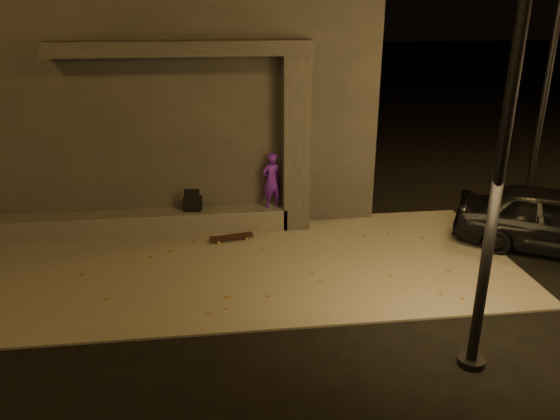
{
  "coord_description": "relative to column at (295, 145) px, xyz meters",
  "views": [
    {
      "loc": [
        0.0,
        -7.11,
        4.61
      ],
      "look_at": [
        1.16,
        2.0,
        1.09
      ],
      "focal_mm": 35.0,
      "sensor_mm": 36.0,
      "label": 1
    }
  ],
  "objects": [
    {
      "name": "ledge",
      "position": [
        -3.2,
        0.0,
        -1.58
      ],
      "size": [
        6.0,
        0.55,
        0.45
      ],
      "primitive_type": "cube",
      "color": "#4E4C47",
      "rests_on": "sidewalk"
    },
    {
      "name": "skateboarder",
      "position": [
        -0.5,
        0.0,
        -0.76
      ],
      "size": [
        0.5,
        0.41,
        1.19
      ],
      "primitive_type": "imported",
      "rotation": [
        0.0,
        0.0,
        3.49
      ],
      "color": "#521AAA",
      "rests_on": "ledge"
    },
    {
      "name": "street_lamp_2",
      "position": [
        5.82,
        0.73,
        2.02
      ],
      "size": [
        0.36,
        0.36,
        6.78
      ],
      "color": "black",
      "rests_on": "ground"
    },
    {
      "name": "ground",
      "position": [
        -1.7,
        -3.75,
        -1.84
      ],
      "size": [
        120.0,
        120.0,
        0.0
      ],
      "primitive_type": "plane",
      "color": "black",
      "rests_on": "ground"
    },
    {
      "name": "street_lamp_0",
      "position": [
        1.64,
        -5.08,
        2.18
      ],
      "size": [
        0.36,
        0.36,
        7.07
      ],
      "color": "black",
      "rests_on": "ground"
    },
    {
      "name": "sidewalk",
      "position": [
        -1.7,
        -1.75,
        -1.82
      ],
      "size": [
        11.0,
        4.4,
        0.04
      ],
      "primitive_type": "cube",
      "color": "slate",
      "rests_on": "ground"
    },
    {
      "name": "backpack",
      "position": [
        -2.17,
        -0.0,
        -1.18
      ],
      "size": [
        0.4,
        0.3,
        0.5
      ],
      "rotation": [
        0.0,
        0.0,
        -0.2
      ],
      "color": "black",
      "rests_on": "ledge"
    },
    {
      "name": "car_a",
      "position": [
        4.86,
        -1.82,
        -1.2
      ],
      "size": [
        3.99,
        3.17,
        1.27
      ],
      "primitive_type": "imported",
      "rotation": [
        0.0,
        0.0,
        1.05
      ],
      "color": "black",
      "rests_on": "ground"
    },
    {
      "name": "column",
      "position": [
        0.0,
        0.0,
        0.0
      ],
      "size": [
        0.55,
        0.55,
        3.6
      ],
      "primitive_type": "cube",
      "color": "#34322F",
      "rests_on": "sidewalk"
    },
    {
      "name": "building",
      "position": [
        -2.7,
        2.74,
        0.77
      ],
      "size": [
        9.0,
        5.1,
        5.22
      ],
      "color": "#34322F",
      "rests_on": "ground"
    },
    {
      "name": "canopy",
      "position": [
        -2.2,
        0.05,
        1.94
      ],
      "size": [
        5.0,
        0.7,
        0.28
      ],
      "primitive_type": "cube",
      "color": "#34322F",
      "rests_on": "column"
    },
    {
      "name": "skateboard",
      "position": [
        -1.4,
        -0.65,
        -1.72
      ],
      "size": [
        0.9,
        0.38,
        0.1
      ],
      "rotation": [
        0.0,
        0.0,
        0.19
      ],
      "color": "black",
      "rests_on": "sidewalk"
    }
  ]
}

